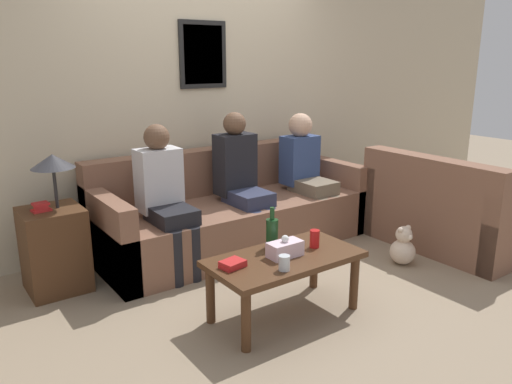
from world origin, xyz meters
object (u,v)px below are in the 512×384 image
(coffee_table, at_px, (285,265))
(person_right, at_px, (307,169))
(drinking_glass, at_px, (284,263))
(couch_side, at_px, (450,213))
(person_left, at_px, (165,194))
(person_middle, at_px, (242,177))
(wine_bottle, at_px, (272,232))
(teddy_bear, at_px, (403,248))
(couch_main, at_px, (232,213))

(coffee_table, height_order, person_right, person_right)
(drinking_glass, xyz_separation_m, person_right, (1.33, 1.33, 0.17))
(couch_side, distance_m, coffee_table, 2.06)
(drinking_glass, xyz_separation_m, person_left, (-0.16, 1.30, 0.17))
(person_middle, relative_size, person_right, 1.04)
(wine_bottle, height_order, person_left, person_left)
(coffee_table, xyz_separation_m, person_left, (-0.30, 1.13, 0.28))
(couch_side, xyz_separation_m, wine_bottle, (-2.03, 0.02, 0.23))
(couch_side, distance_m, person_left, 2.57)
(wine_bottle, xyz_separation_m, teddy_bear, (1.32, -0.07, -0.39))
(coffee_table, bearing_deg, couch_side, 4.17)
(coffee_table, relative_size, person_left, 0.86)
(person_right, distance_m, teddy_bear, 1.18)
(couch_main, xyz_separation_m, couch_side, (1.62, -1.16, 0.00))
(wine_bottle, height_order, person_middle, person_middle)
(person_left, bearing_deg, coffee_table, -74.89)
(wine_bottle, bearing_deg, person_right, 40.19)
(couch_main, xyz_separation_m, person_left, (-0.74, -0.19, 0.35))
(couch_main, height_order, drinking_glass, couch_main)
(wine_bottle, relative_size, person_right, 0.24)
(couch_side, bearing_deg, teddy_bear, 94.18)
(couch_side, height_order, person_right, person_right)
(couch_side, xyz_separation_m, person_left, (-2.35, 0.98, 0.34))
(wine_bottle, distance_m, teddy_bear, 1.38)
(teddy_bear, bearing_deg, wine_bottle, 176.94)
(drinking_glass, relative_size, person_middle, 0.08)
(drinking_glass, distance_m, teddy_bear, 1.55)
(couch_side, bearing_deg, person_left, 67.46)
(couch_main, distance_m, person_right, 0.84)
(person_left, bearing_deg, couch_side, -22.54)
(person_right, bearing_deg, person_left, -179.01)
(teddy_bear, bearing_deg, person_left, 148.07)
(couch_side, distance_m, drinking_glass, 2.22)
(couch_main, bearing_deg, drinking_glass, -111.25)
(person_middle, xyz_separation_m, person_right, (0.72, -0.04, -0.01))
(couch_main, distance_m, teddy_bear, 1.53)
(coffee_table, height_order, person_middle, person_middle)
(couch_side, xyz_separation_m, drinking_glass, (-2.19, -0.32, 0.17))
(couch_side, height_order, teddy_bear, couch_side)
(person_left, distance_m, person_middle, 0.77)
(coffee_table, xyz_separation_m, teddy_bear, (1.35, 0.10, -0.22))
(couch_side, height_order, drinking_glass, couch_side)
(drinking_glass, height_order, person_middle, person_middle)
(couch_side, bearing_deg, person_middle, 56.68)
(couch_main, height_order, teddy_bear, couch_main)
(person_middle, bearing_deg, couch_main, 103.49)
(couch_side, distance_m, person_right, 1.37)
(couch_side, bearing_deg, wine_bottle, 89.45)
(couch_main, bearing_deg, coffee_table, -108.31)
(couch_main, bearing_deg, teddy_bear, -53.11)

